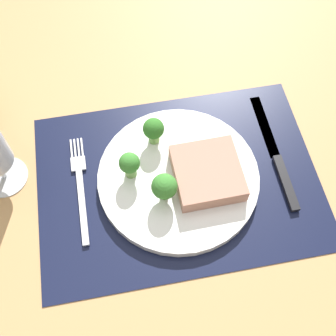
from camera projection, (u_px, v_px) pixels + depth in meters
ground_plane at (178, 184)px, 71.00cm from camera, size 140.00×110.00×3.00cm
placemat at (178, 180)px, 69.55cm from camera, size 45.55×32.54×0.30cm
plate at (178, 177)px, 68.72cm from camera, size 25.96×25.96×1.60cm
steak at (207, 173)px, 66.55cm from camera, size 10.44×10.79×2.90cm
broccoli_near_steak at (154, 130)px, 68.44cm from camera, size 3.48×3.48×5.18cm
broccoli_front_edge at (130, 164)px, 65.39cm from camera, size 3.31×3.31×5.19cm
broccoli_back_left at (164, 187)px, 63.20cm from camera, size 3.95×3.95×5.54cm
fork at (81, 187)px, 68.49cm from camera, size 2.40×19.20×0.50cm
knife at (277, 159)px, 70.88cm from camera, size 1.80×23.00×0.80cm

